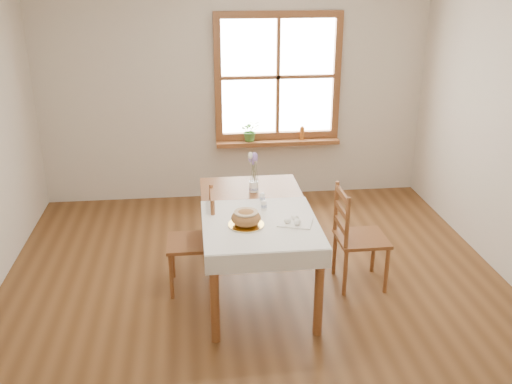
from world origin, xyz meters
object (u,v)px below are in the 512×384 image
at_px(dining_table, 256,218).
at_px(flower_vase, 254,187).
at_px(bread_plate, 246,225).
at_px(chair_left, 191,241).
at_px(chair_right, 362,237).

bearing_deg(dining_table, flower_vase, 86.70).
bearing_deg(flower_vase, bread_plate, -100.86).
bearing_deg(bread_plate, chair_left, 135.65).
bearing_deg(flower_vase, dining_table, -93.30).
distance_m(chair_left, chair_right, 1.47).
bearing_deg(chair_left, bread_plate, 45.96).
height_order(chair_left, bread_plate, chair_left).
bearing_deg(chair_right, flower_vase, 64.86).
bearing_deg(chair_left, dining_table, 82.63).
bearing_deg(flower_vase, chair_right, -24.66).
xyz_separation_m(chair_left, flower_vase, (0.57, 0.30, 0.35)).
bearing_deg(dining_table, chair_left, 172.32).
relative_size(chair_right, bread_plate, 3.36).
distance_m(chair_right, flower_vase, 1.04).
distance_m(dining_table, chair_right, 0.94).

